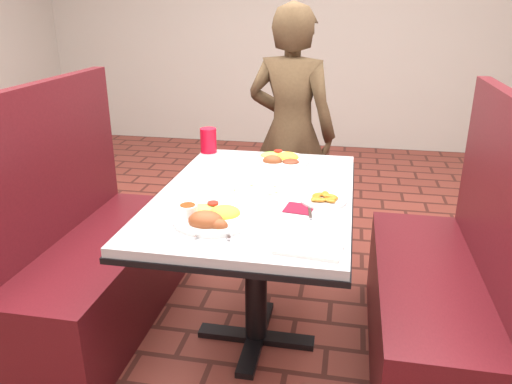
# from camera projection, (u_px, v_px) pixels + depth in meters

# --- Properties ---
(dining_table) EXTENTS (0.81, 1.21, 0.75)m
(dining_table) POSITION_uv_depth(u_px,v_px,m) (256.00, 213.00, 2.13)
(dining_table) COLOR #B2B5B7
(dining_table) RESTS_ON ground
(booth_bench_left) EXTENTS (0.47, 1.20, 1.17)m
(booth_bench_left) POSITION_uv_depth(u_px,v_px,m) (93.00, 263.00, 2.39)
(booth_bench_left) COLOR #58141A
(booth_bench_left) RESTS_ON ground
(booth_bench_right) EXTENTS (0.47, 1.20, 1.17)m
(booth_bench_right) POSITION_uv_depth(u_px,v_px,m) (441.00, 297.00, 2.11)
(booth_bench_right) COLOR #58141A
(booth_bench_right) RESTS_ON ground
(diner_person) EXTENTS (0.62, 0.47, 1.51)m
(diner_person) POSITION_uv_depth(u_px,v_px,m) (291.00, 133.00, 3.02)
(diner_person) COLOR brown
(diner_person) RESTS_ON ground
(near_dinner_plate) EXTENTS (0.29, 0.29, 0.09)m
(near_dinner_plate) POSITION_uv_depth(u_px,v_px,m) (211.00, 213.00, 1.81)
(near_dinner_plate) COLOR white
(near_dinner_plate) RESTS_ON dining_table
(far_dinner_plate) EXTENTS (0.28, 0.28, 0.07)m
(far_dinner_plate) POSITION_uv_depth(u_px,v_px,m) (280.00, 157.00, 2.48)
(far_dinner_plate) COLOR white
(far_dinner_plate) RESTS_ON dining_table
(plantain_plate) EXTENTS (0.18, 0.18, 0.03)m
(plantain_plate) POSITION_uv_depth(u_px,v_px,m) (323.00, 199.00, 1.99)
(plantain_plate) COLOR white
(plantain_plate) RESTS_ON dining_table
(maroon_napkin) EXTENTS (0.12, 0.12, 0.00)m
(maroon_napkin) POSITION_uv_depth(u_px,v_px,m) (299.00, 208.00, 1.93)
(maroon_napkin) COLOR maroon
(maroon_napkin) RESTS_ON dining_table
(spoon_utensil) EXTENTS (0.03, 0.14, 0.00)m
(spoon_utensil) POSITION_uv_depth(u_px,v_px,m) (310.00, 211.00, 1.90)
(spoon_utensil) COLOR silver
(spoon_utensil) RESTS_ON dining_table
(red_tumbler) EXTENTS (0.09, 0.09, 0.13)m
(red_tumbler) POSITION_uv_depth(u_px,v_px,m) (208.00, 140.00, 2.64)
(red_tumbler) COLOR red
(red_tumbler) RESTS_ON dining_table
(paper_napkin) EXTENTS (0.23, 0.18, 0.01)m
(paper_napkin) POSITION_uv_depth(u_px,v_px,m) (310.00, 246.00, 1.62)
(paper_napkin) COLOR white
(paper_napkin) RESTS_ON dining_table
(knife_utensil) EXTENTS (0.08, 0.17, 0.00)m
(knife_utensil) POSITION_uv_depth(u_px,v_px,m) (226.00, 227.00, 1.74)
(knife_utensil) COLOR silver
(knife_utensil) RESTS_ON dining_table
(fork_utensil) EXTENTS (0.03, 0.16, 0.00)m
(fork_utensil) POSITION_uv_depth(u_px,v_px,m) (204.00, 228.00, 1.74)
(fork_utensil) COLOR silver
(fork_utensil) RESTS_ON dining_table
(lettuce_shreds) EXTENTS (0.28, 0.32, 0.00)m
(lettuce_shreds) POSITION_uv_depth(u_px,v_px,m) (268.00, 188.00, 2.15)
(lettuce_shreds) COLOR #8BC24D
(lettuce_shreds) RESTS_ON dining_table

